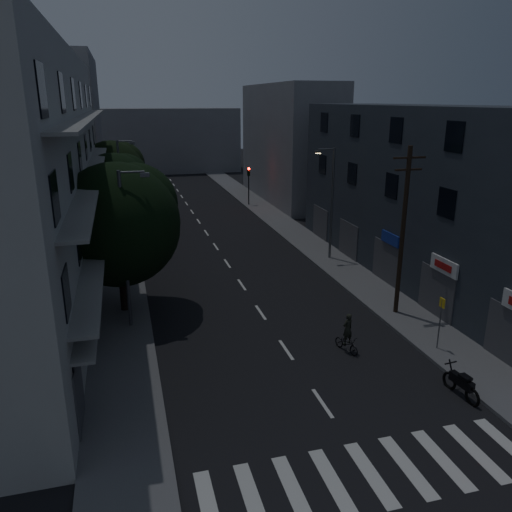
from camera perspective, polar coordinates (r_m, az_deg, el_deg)
name	(u,v)px	position (r m, az deg, el deg)	size (l,w,h in m)	color
ground	(215,245)	(40.82, -4.75, 1.27)	(160.00, 160.00, 0.00)	black
sidewalk_left	(120,251)	(40.22, -15.31, 0.56)	(3.00, 90.00, 0.15)	#565659
sidewalk_right	(301,238)	(42.71, 5.19, 2.10)	(3.00, 90.00, 0.15)	#565659
crosswalk	(371,474)	(17.63, 12.97, -23.10)	(10.90, 3.00, 0.01)	beige
lane_markings	(202,227)	(46.78, -6.15, 3.34)	(0.15, 60.50, 0.01)	beige
building_left	(32,177)	(32.30, -24.24, 8.21)	(7.00, 36.00, 14.00)	#A2A29D
building_right	(429,195)	(33.95, 19.14, 6.59)	(6.19, 28.00, 11.00)	#282E36
building_far_left	(71,130)	(61.91, -20.35, 13.33)	(6.00, 20.00, 16.00)	slate
building_far_right	(289,143)	(58.93, 3.78, 12.72)	(6.00, 20.00, 13.00)	slate
building_far_end	(163,140)	(84.13, -10.60, 12.86)	(24.00, 8.00, 10.00)	slate
tree_near	(119,220)	(27.46, -15.39, 4.02)	(6.61, 6.61, 8.15)	black
tree_mid	(115,188)	(41.06, -15.84, 7.50)	(5.92, 5.92, 7.28)	black
tree_far	(113,172)	(48.90, -16.05, 9.26)	(6.17, 6.17, 7.63)	black
traffic_signal_far_right	(249,178)	(55.39, -0.84, 8.91)	(0.28, 0.37, 4.10)	black
traffic_signal_far_left	(124,180)	(55.52, -14.86, 8.36)	(0.28, 0.37, 4.10)	black
street_lamp_left_near	(127,242)	(25.42, -14.55, 1.51)	(1.51, 0.25, 8.00)	#525359
street_lamp_right	(331,198)	(36.25, 8.52, 6.55)	(1.51, 0.25, 8.00)	#55595D
street_lamp_left_far	(122,183)	(43.90, -15.07, 8.04)	(1.51, 0.25, 8.00)	#5A5C62
utility_pole	(403,229)	(27.27, 16.45, 3.00)	(1.80, 0.24, 9.00)	black
bus_stop_sign	(441,314)	(24.66, 20.38, -6.24)	(0.06, 0.35, 2.52)	#595B60
motorcycle	(461,384)	(22.05, 22.39, -13.42)	(0.59, 2.03, 1.30)	black
cyclist	(347,339)	(24.02, 10.35, -9.29)	(0.97, 1.60, 1.92)	black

